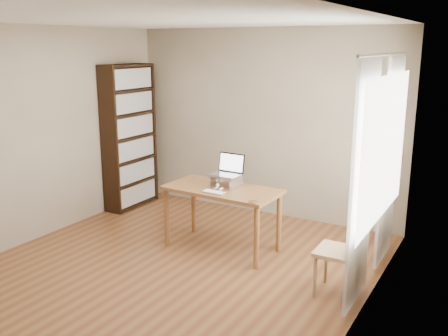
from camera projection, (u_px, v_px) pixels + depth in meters
room at (171, 152)px, 5.07m from camera, size 4.04×4.54×2.64m
bookshelf at (130, 137)px, 7.32m from camera, size 0.30×0.90×2.10m
curtains at (377, 171)px, 4.85m from camera, size 0.03×1.90×2.25m
desk at (222, 197)px, 5.80m from camera, size 1.36×0.72×0.75m
laptop_stand at (225, 180)px, 5.82m from camera, size 0.32×0.25×0.13m
laptop at (228, 169)px, 5.85m from camera, size 0.35×0.29×0.24m
keyboard at (214, 192)px, 5.58m from camera, size 0.28×0.13×0.02m
coaster at (253, 202)px, 5.27m from camera, size 0.10×0.10×0.01m
cat at (226, 181)px, 5.86m from camera, size 0.23×0.47×0.14m
chair at (345, 248)px, 4.73m from camera, size 0.41×0.41×0.91m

